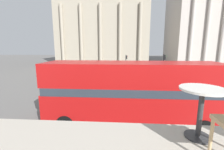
{
  "coord_description": "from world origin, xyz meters",
  "views": [
    {
      "loc": [
        -0.33,
        -2.39,
        4.76
      ],
      "look_at": [
        -1.55,
        15.57,
        1.51
      ],
      "focal_mm": 24.0,
      "sensor_mm": 36.0,
      "label": 1
    }
  ],
  "objects_px": {
    "cafe_dining_table": "(202,102)",
    "traffic_light_mid": "(164,64)",
    "pedestrian_black": "(132,73)",
    "plaza_building_left": "(103,31)",
    "car_maroon": "(175,83)",
    "pedestrian_red": "(154,66)",
    "traffic_light_far": "(126,61)",
    "plaza_building_right": "(221,22)",
    "traffic_light_near": "(98,75)",
    "double_decker_bus": "(132,91)",
    "car_silver": "(109,70)"
  },
  "relations": [
    {
      "from": "plaza_building_left",
      "to": "traffic_light_mid",
      "type": "bearing_deg",
      "value": -66.69
    },
    {
      "from": "plaza_building_left",
      "to": "car_maroon",
      "type": "height_order",
      "value": "plaza_building_left"
    },
    {
      "from": "cafe_dining_table",
      "to": "traffic_light_far",
      "type": "distance_m",
      "value": 27.31
    },
    {
      "from": "car_silver",
      "to": "double_decker_bus",
      "type": "bearing_deg",
      "value": 148.22
    },
    {
      "from": "plaza_building_left",
      "to": "pedestrian_black",
      "type": "distance_m",
      "value": 27.54
    },
    {
      "from": "plaza_building_left",
      "to": "traffic_light_mid",
      "type": "relative_size",
      "value": 6.82
    },
    {
      "from": "plaza_building_right",
      "to": "traffic_light_near",
      "type": "relative_size",
      "value": 8.38
    },
    {
      "from": "pedestrian_red",
      "to": "pedestrian_black",
      "type": "bearing_deg",
      "value": 2.5
    },
    {
      "from": "cafe_dining_table",
      "to": "traffic_light_near",
      "type": "xyz_separation_m",
      "value": [
        -3.28,
        11.01,
        -1.61
      ]
    },
    {
      "from": "double_decker_bus",
      "to": "pedestrian_red",
      "type": "xyz_separation_m",
      "value": [
        6.16,
        23.16,
        -1.17
      ]
    },
    {
      "from": "traffic_light_far",
      "to": "traffic_light_mid",
      "type": "bearing_deg",
      "value": -60.11
    },
    {
      "from": "plaza_building_left",
      "to": "pedestrian_black",
      "type": "xyz_separation_m",
      "value": [
        7.47,
        -25.01,
        -8.78
      ]
    },
    {
      "from": "plaza_building_right",
      "to": "traffic_light_mid",
      "type": "distance_m",
      "value": 41.23
    },
    {
      "from": "plaza_building_left",
      "to": "traffic_light_far",
      "type": "xyz_separation_m",
      "value": [
        6.71,
        -18.43,
        -7.53
      ]
    },
    {
      "from": "pedestrian_black",
      "to": "pedestrian_red",
      "type": "relative_size",
      "value": 0.99
    },
    {
      "from": "traffic_light_far",
      "to": "cafe_dining_table",
      "type": "bearing_deg",
      "value": -89.32
    },
    {
      "from": "plaza_building_right",
      "to": "traffic_light_near",
      "type": "xyz_separation_m",
      "value": [
        -33.15,
        -38.62,
        -10.41
      ]
    },
    {
      "from": "plaza_building_left",
      "to": "car_silver",
      "type": "distance_m",
      "value": 21.82
    },
    {
      "from": "plaza_building_left",
      "to": "pedestrian_black",
      "type": "bearing_deg",
      "value": -73.36
    },
    {
      "from": "plaza_building_left",
      "to": "car_maroon",
      "type": "bearing_deg",
      "value": -67.76
    },
    {
      "from": "traffic_light_near",
      "to": "car_maroon",
      "type": "distance_m",
      "value": 9.88
    },
    {
      "from": "plaza_building_right",
      "to": "car_maroon",
      "type": "bearing_deg",
      "value": -126.08
    },
    {
      "from": "plaza_building_left",
      "to": "plaza_building_right",
      "type": "bearing_deg",
      "value": 6.11
    },
    {
      "from": "double_decker_bus",
      "to": "pedestrian_black",
      "type": "distance_m",
      "value": 13.92
    },
    {
      "from": "double_decker_bus",
      "to": "plaza_building_right",
      "type": "height_order",
      "value": "plaza_building_right"
    },
    {
      "from": "car_maroon",
      "to": "pedestrian_red",
      "type": "bearing_deg",
      "value": 43.64
    },
    {
      "from": "pedestrian_black",
      "to": "pedestrian_red",
      "type": "height_order",
      "value": "pedestrian_red"
    },
    {
      "from": "traffic_light_mid",
      "to": "pedestrian_black",
      "type": "distance_m",
      "value": 4.83
    },
    {
      "from": "plaza_building_right",
      "to": "car_silver",
      "type": "height_order",
      "value": "plaza_building_right"
    },
    {
      "from": "car_silver",
      "to": "plaza_building_right",
      "type": "bearing_deg",
      "value": -95.88
    },
    {
      "from": "cafe_dining_table",
      "to": "pedestrian_red",
      "type": "height_order",
      "value": "cafe_dining_table"
    },
    {
      "from": "traffic_light_near",
      "to": "car_maroon",
      "type": "xyz_separation_m",
      "value": [
        8.48,
        4.76,
        -1.73
      ]
    },
    {
      "from": "pedestrian_red",
      "to": "traffic_light_mid",
      "type": "bearing_deg",
      "value": 26.24
    },
    {
      "from": "cafe_dining_table",
      "to": "traffic_light_mid",
      "type": "height_order",
      "value": "cafe_dining_table"
    },
    {
      "from": "cafe_dining_table",
      "to": "traffic_light_near",
      "type": "height_order",
      "value": "cafe_dining_table"
    },
    {
      "from": "traffic_light_near",
      "to": "pedestrian_red",
      "type": "relative_size",
      "value": 2.07
    },
    {
      "from": "plaza_building_right",
      "to": "traffic_light_mid",
      "type": "xyz_separation_m",
      "value": [
        -25.3,
        -30.9,
        -10.25
      ]
    },
    {
      "from": "pedestrian_black",
      "to": "plaza_building_right",
      "type": "bearing_deg",
      "value": 38.67
    },
    {
      "from": "traffic_light_near",
      "to": "pedestrian_black",
      "type": "relative_size",
      "value": 2.09
    },
    {
      "from": "traffic_light_mid",
      "to": "plaza_building_left",
      "type": "bearing_deg",
      "value": 113.31
    },
    {
      "from": "plaza_building_left",
      "to": "traffic_light_far",
      "type": "bearing_deg",
      "value": -69.99
    },
    {
      "from": "cafe_dining_table",
      "to": "plaza_building_left",
      "type": "relative_size",
      "value": 0.03
    },
    {
      "from": "traffic_light_mid",
      "to": "pedestrian_red",
      "type": "distance_m",
      "value": 11.43
    },
    {
      "from": "traffic_light_near",
      "to": "traffic_light_mid",
      "type": "bearing_deg",
      "value": 44.51
    },
    {
      "from": "traffic_light_near",
      "to": "pedestrian_red",
      "type": "xyz_separation_m",
      "value": [
        8.95,
        18.99,
        -1.39
      ]
    },
    {
      "from": "cafe_dining_table",
      "to": "pedestrian_black",
      "type": "relative_size",
      "value": 0.41
    },
    {
      "from": "cafe_dining_table",
      "to": "traffic_light_far",
      "type": "xyz_separation_m",
      "value": [
        -0.32,
        27.25,
        -1.76
      ]
    },
    {
      "from": "cafe_dining_table",
      "to": "pedestrian_black",
      "type": "bearing_deg",
      "value": 88.79
    },
    {
      "from": "plaza_building_right",
      "to": "pedestrian_red",
      "type": "bearing_deg",
      "value": -140.96
    },
    {
      "from": "car_silver",
      "to": "pedestrian_black",
      "type": "height_order",
      "value": "pedestrian_black"
    }
  ]
}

